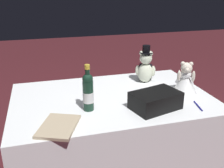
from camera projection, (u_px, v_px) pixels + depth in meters
reception_table at (112, 139)px, 2.05m from camera, size 1.43×0.93×0.71m
teddy_bear_groom at (145, 68)px, 2.18m from camera, size 0.15×0.15×0.31m
teddy_bear_bride at (185, 78)px, 1.99m from camera, size 0.21×0.23×0.24m
champagne_bottle at (88, 91)px, 1.68m from camera, size 0.07×0.07×0.31m
signing_pen at (198, 106)px, 1.77m from camera, size 0.04×0.15×0.01m
gift_case_black at (155, 100)px, 1.73m from camera, size 0.35×0.28×0.11m
guestbook at (59, 126)px, 1.51m from camera, size 0.29×0.33×0.02m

